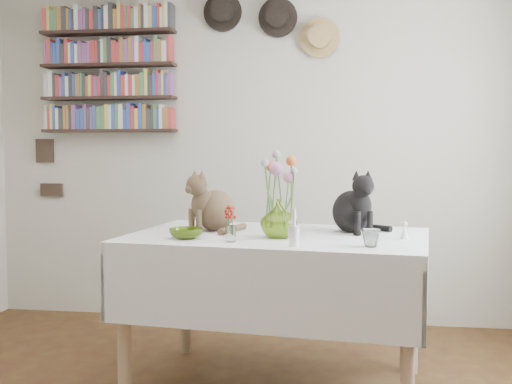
% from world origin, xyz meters
% --- Properties ---
extents(room, '(4.08, 4.58, 2.58)m').
position_xyz_m(room, '(0.00, 0.00, 1.25)').
color(room, brown).
rests_on(room, ground).
extents(dining_table, '(1.64, 1.16, 0.82)m').
position_xyz_m(dining_table, '(0.30, 0.92, 0.62)').
color(dining_table, white).
rests_on(dining_table, room).
extents(tabby_cat, '(0.37, 0.37, 0.34)m').
position_xyz_m(tabby_cat, '(-0.05, 1.03, 0.99)').
color(tabby_cat, brown).
rests_on(tabby_cat, dining_table).
extents(black_cat, '(0.34, 0.36, 0.34)m').
position_xyz_m(black_cat, '(0.69, 1.09, 0.99)').
color(black_cat, black).
rests_on(black_cat, dining_table).
extents(flower_vase, '(0.23, 0.23, 0.20)m').
position_xyz_m(flower_vase, '(0.32, 0.79, 0.92)').
color(flower_vase, '#AACD41').
rests_on(flower_vase, dining_table).
extents(green_bowl, '(0.18, 0.18, 0.05)m').
position_xyz_m(green_bowl, '(-0.13, 0.70, 0.85)').
color(green_bowl, '#AACD41').
rests_on(green_bowl, dining_table).
extents(drinking_glass, '(0.11, 0.11, 0.08)m').
position_xyz_m(drinking_glass, '(0.77, 0.56, 0.86)').
color(drinking_glass, white).
rests_on(drinking_glass, dining_table).
extents(candlestick, '(0.05, 0.05, 0.17)m').
position_xyz_m(candlestick, '(0.42, 0.52, 0.88)').
color(candlestick, white).
rests_on(candlestick, dining_table).
extents(berry_jar, '(0.05, 0.05, 0.20)m').
position_xyz_m(berry_jar, '(0.11, 0.62, 0.91)').
color(berry_jar, white).
rests_on(berry_jar, dining_table).
extents(porcelain_figurine, '(0.05, 0.05, 0.09)m').
position_xyz_m(porcelain_figurine, '(0.95, 0.86, 0.86)').
color(porcelain_figurine, white).
rests_on(porcelain_figurine, dining_table).
extents(flower_bouquet, '(0.17, 0.13, 0.39)m').
position_xyz_m(flower_bouquet, '(0.32, 0.80, 1.16)').
color(flower_bouquet, '#4C7233').
rests_on(flower_bouquet, flower_vase).
extents(bookshelf_unit, '(1.00, 0.16, 0.91)m').
position_xyz_m(bookshelf_unit, '(-1.10, 2.16, 1.84)').
color(bookshelf_unit, black).
rests_on(bookshelf_unit, room).
extents(wall_hats, '(0.98, 0.09, 0.48)m').
position_xyz_m(wall_hats, '(0.12, 2.19, 2.17)').
color(wall_hats, black).
rests_on(wall_hats, room).
extents(wall_art_plaques, '(0.21, 0.02, 0.44)m').
position_xyz_m(wall_art_plaques, '(-1.63, 2.23, 1.12)').
color(wall_art_plaques, '#38281E').
rests_on(wall_art_plaques, room).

